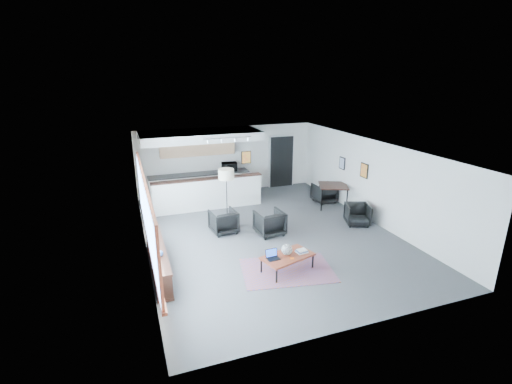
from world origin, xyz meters
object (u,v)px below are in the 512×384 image
object	(u,v)px
microwave	(229,166)
ceramic_pot	(287,250)
laptop	(272,256)
coffee_table	(288,257)
dining_chair_near	(357,215)
dining_table	(333,187)
book_stack	(302,251)
dining_chair_far	(324,193)
floor_lamp	(226,176)
armchair_left	(223,220)
armchair_right	(270,222)

from	to	relation	value
microwave	ceramic_pot	bearing A→B (deg)	-84.16
laptop	coffee_table	bearing A→B (deg)	-4.05
laptop	dining_chair_near	distance (m)	4.12
dining_table	dining_chair_near	world-z (taller)	dining_table
book_stack	dining_table	bearing A→B (deg)	49.81
dining_chair_far	floor_lamp	bearing A→B (deg)	5.94
microwave	armchair_left	bearing A→B (deg)	-99.65
book_stack	dining_chair_near	bearing A→B (deg)	32.84
coffee_table	armchair_left	world-z (taller)	armchair_left
floor_lamp	microwave	world-z (taller)	floor_lamp
dining_chair_far	dining_table	bearing A→B (deg)	87.52
floor_lamp	dining_table	bearing A→B (deg)	-0.07
coffee_table	dining_chair_near	xyz separation A→B (m)	(3.26, 1.88, -0.06)
book_stack	dining_chair_near	distance (m)	3.43
armchair_left	floor_lamp	size ratio (longest dim) A/B	0.44
ceramic_pot	armchair_right	size ratio (longest dim) A/B	0.34
armchair_right	floor_lamp	bearing A→B (deg)	-62.62
book_stack	floor_lamp	distance (m)	3.80
armchair_left	armchair_right	distance (m)	1.38
coffee_table	book_stack	bearing A→B (deg)	-13.78
dining_table	dining_chair_far	world-z (taller)	dining_table
ceramic_pot	dining_chair_far	bearing A→B (deg)	50.46
coffee_table	ceramic_pot	size ratio (longest dim) A/B	5.13
laptop	book_stack	distance (m)	0.78
floor_lamp	dining_chair_near	size ratio (longest dim) A/B	2.77
dining_chair_near	dining_chair_far	xyz separation A→B (m)	(0.11, 2.25, 0.01)
ceramic_pot	coffee_table	bearing A→B (deg)	-82.23
coffee_table	dining_table	distance (m)	4.91
ceramic_pot	dining_table	world-z (taller)	dining_table
dining_chair_far	microwave	xyz separation A→B (m)	(-3.02, 2.14, 0.80)
dining_chair_near	armchair_left	bearing A→B (deg)	-171.62
microwave	armchair_right	bearing A→B (deg)	-80.34
coffee_table	dining_table	xyz separation A→B (m)	(3.37, 3.55, 0.37)
coffee_table	laptop	world-z (taller)	laptop
armchair_left	floor_lamp	xyz separation A→B (m)	(0.34, 0.83, 1.12)
armchair_left	floor_lamp	bearing A→B (deg)	-118.39
dining_chair_far	microwave	world-z (taller)	microwave
book_stack	armchair_right	distance (m)	2.11
dining_table	coffee_table	bearing A→B (deg)	-133.50
armchair_right	dining_chair_far	size ratio (longest dim) A/B	1.22
ceramic_pot	dining_chair_far	distance (m)	5.31
coffee_table	dining_chair_near	world-z (taller)	dining_chair_near
dining_table	microwave	distance (m)	4.08
laptop	armchair_left	world-z (taller)	armchair_left
laptop	microwave	size ratio (longest dim) A/B	0.53
laptop	armchair_left	size ratio (longest dim) A/B	0.41
armchair_right	laptop	bearing A→B (deg)	64.88
armchair_left	floor_lamp	world-z (taller)	floor_lamp
coffee_table	armchair_right	distance (m)	2.16
book_stack	dining_chair_near	size ratio (longest dim) A/B	0.47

